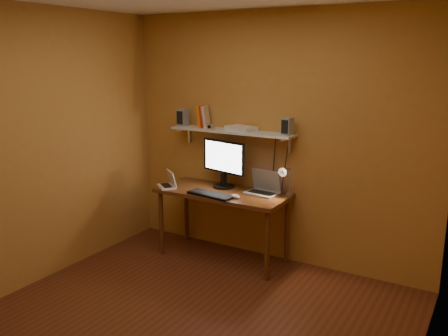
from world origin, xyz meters
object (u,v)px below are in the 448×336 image
Objects in this scene: desk at (223,199)px; laptop at (264,187)px; wall_shelf at (232,132)px; monitor at (224,161)px; keyboard at (211,195)px; netbook at (169,183)px; desk_lamp at (286,177)px; router at (241,128)px; shelf_camera at (210,127)px; speaker_left at (183,117)px; mouse at (235,196)px; speaker_right at (288,126)px.

laptop is at bearing 19.05° from desk.
laptop is at bearing -7.18° from wall_shelf.
keyboard is (0.06, -0.36, -0.27)m from monitor.
monitor is 1.95× the size of netbook.
router reaches higher than desk_lamp.
shelf_camera is 0.35m from router.
laptop is 0.94× the size of desk_lamp.
monitor is 2.98× the size of speaker_left.
keyboard is 4.65× the size of mouse.
router is (-0.52, 0.01, -0.06)m from speaker_right.
desk is at bearing -50.58° from monitor.
speaker_left is 0.43m from shelf_camera.
desk_lamp is (0.66, -0.07, -0.40)m from wall_shelf.
speaker_right reaches higher than mouse.
wall_shelf is at bearing 44.31° from monitor.
desk is 0.77m from router.
keyboard is at bearing -57.67° from shelf_camera.
speaker_right reaches higher than shelf_camera.
keyboard is at bearing -92.40° from wall_shelf.
speaker_left reaches higher than mouse.
shelf_camera reaches higher than monitor.
desk_lamp is (1.24, 0.28, 0.16)m from netbook.
keyboard is 1.03m from speaker_right.
speaker_left is at bearing 179.32° from router.
mouse is 0.56× the size of speaker_left.
wall_shelf is 0.88m from netbook.
speaker_right is 1.75× the size of shelf_camera.
monitor is 0.74m from desk_lamp.
monitor is at bearing 178.29° from desk_lamp.
keyboard reaches higher than desk.
desk_lamp is (0.68, 0.33, 0.20)m from keyboard.
keyboard is 5.03× the size of shelf_camera.
speaker_left is at bearing -176.86° from laptop.
speaker_left reaches higher than wall_shelf.
router is at bearing 120.62° from mouse.
keyboard is at bearing -156.90° from mouse.
router is (0.19, 0.05, 0.36)m from monitor.
desk is at bearing 52.43° from netbook.
keyboard is (-0.02, -0.21, 0.10)m from desk.
speaker_left reaches higher than monitor.
laptop is at bearing 70.19° from mouse.
router is at bearing 27.02° from monitor.
desk_lamp is 2.18× the size of speaker_right.
laptop reaches higher than mouse.
mouse is (0.24, -0.35, -0.59)m from wall_shelf.
speaker_left is (-0.06, 0.36, 0.67)m from netbook.
speaker_right is at bearing 16.68° from desk.
desk_lamp reaches higher than desk.
mouse is 0.83m from shelf_camera.
shelf_camera reaches higher than desk_lamp.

